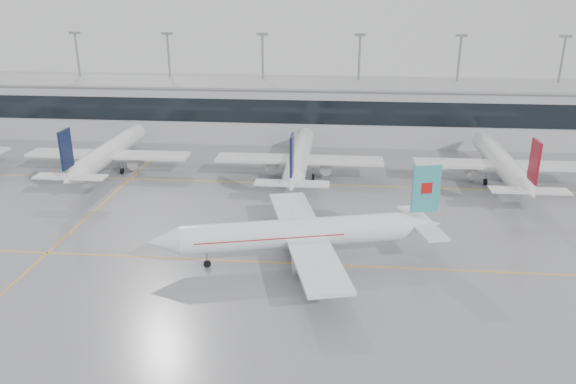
{
  "coord_description": "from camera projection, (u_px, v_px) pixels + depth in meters",
  "views": [
    {
      "loc": [
        6.82,
        -61.9,
        31.99
      ],
      "look_at": [
        0.0,
        12.0,
        5.0
      ],
      "focal_mm": 35.0,
      "sensor_mm": 36.0,
      "label": 1
    }
  ],
  "objects": [
    {
      "name": "taxi_line_main",
      "position": [
        279.0,
        263.0,
        69.44
      ],
      "size": [
        120.0,
        0.25,
        0.01
      ],
      "primitive_type": "cube",
      "color": "gold",
      "rests_on": "ground"
    },
    {
      "name": "parked_jet_c",
      "position": [
        299.0,
        157.0,
        99.7
      ],
      "size": [
        29.64,
        36.96,
        11.72
      ],
      "rotation": [
        0.0,
        0.0,
        1.57
      ],
      "color": "silver",
      "rests_on": "ground"
    },
    {
      "name": "terminal",
      "position": [
        309.0,
        112.0,
        125.42
      ],
      "size": [
        180.0,
        15.0,
        12.0
      ],
      "primitive_type": "cube",
      "color": "#A9A9AD",
      "rests_on": "ground"
    },
    {
      "name": "parked_jet_b",
      "position": [
        109.0,
        152.0,
        102.73
      ],
      "size": [
        29.64,
        36.96,
        11.72
      ],
      "rotation": [
        0.0,
        0.0,
        1.57
      ],
      "color": "silver",
      "rests_on": "ground"
    },
    {
      "name": "taxi_line_north",
      "position": [
        297.0,
        184.0,
        97.52
      ],
      "size": [
        120.0,
        0.25,
        0.01
      ],
      "primitive_type": "cube",
      "color": "gold",
      "rests_on": "ground"
    },
    {
      "name": "air_canada_jet",
      "position": [
        303.0,
        233.0,
        68.9
      ],
      "size": [
        36.47,
        29.71,
        11.62
      ],
      "rotation": [
        0.0,
        0.0,
        3.39
      ],
      "color": "white",
      "rests_on": "ground"
    },
    {
      "name": "light_masts",
      "position": [
        310.0,
        75.0,
        128.52
      ],
      "size": [
        156.4,
        1.0,
        22.6
      ],
      "color": "gray",
      "rests_on": "ground"
    },
    {
      "name": "parked_jet_d",
      "position": [
        501.0,
        163.0,
        96.68
      ],
      "size": [
        29.64,
        36.96,
        11.72
      ],
      "rotation": [
        0.0,
        0.0,
        1.57
      ],
      "color": "silver",
      "rests_on": "ground"
    },
    {
      "name": "ground",
      "position": [
        279.0,
        263.0,
        69.45
      ],
      "size": [
        320.0,
        320.0,
        0.0
      ],
      "primitive_type": "plane",
      "color": "gray",
      "rests_on": "ground"
    },
    {
      "name": "taxi_line_cross",
      "position": [
        95.0,
        210.0,
        86.07
      ],
      "size": [
        0.25,
        60.0,
        0.01
      ],
      "primitive_type": "cube",
      "color": "gold",
      "rests_on": "ground"
    },
    {
      "name": "terminal_glass",
      "position": [
        307.0,
        112.0,
        117.84
      ],
      "size": [
        180.0,
        0.2,
        5.0
      ],
      "primitive_type": "cube",
      "color": "black",
      "rests_on": "ground"
    },
    {
      "name": "terminal_roof",
      "position": [
        309.0,
        84.0,
        123.3
      ],
      "size": [
        182.0,
        16.0,
        0.4
      ],
      "primitive_type": "cube",
      "color": "gray",
      "rests_on": "ground"
    }
  ]
}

